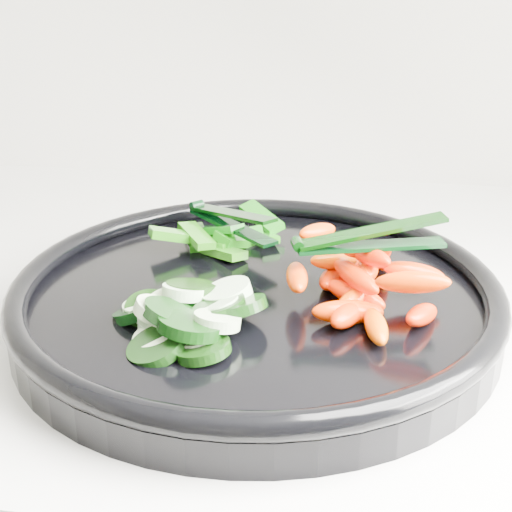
# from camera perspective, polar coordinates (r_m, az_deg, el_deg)

# --- Properties ---
(veggie_tray) EXTENTS (0.40, 0.40, 0.04)m
(veggie_tray) POSITION_cam_1_polar(r_m,az_deg,el_deg) (0.55, -0.00, -3.31)
(veggie_tray) COLOR black
(veggie_tray) RESTS_ON counter
(cucumber_pile) EXTENTS (0.13, 0.12, 0.04)m
(cucumber_pile) POSITION_cam_1_polar(r_m,az_deg,el_deg) (0.50, -6.13, -4.49)
(cucumber_pile) COLOR black
(cucumber_pile) RESTS_ON veggie_tray
(carrot_pile) EXTENTS (0.12, 0.16, 0.05)m
(carrot_pile) POSITION_cam_1_polar(r_m,az_deg,el_deg) (0.53, 8.35, -2.08)
(carrot_pile) COLOR #FF4F00
(carrot_pile) RESTS_ON veggie_tray
(pepper_pile) EXTENTS (0.12, 0.11, 0.04)m
(pepper_pile) POSITION_cam_1_polar(r_m,az_deg,el_deg) (0.63, -2.75, 1.52)
(pepper_pile) COLOR #1D720A
(pepper_pile) RESTS_ON veggie_tray
(tong_carrot) EXTENTS (0.11, 0.05, 0.02)m
(tong_carrot) POSITION_cam_1_polar(r_m,az_deg,el_deg) (0.52, 8.84, 1.35)
(tong_carrot) COLOR black
(tong_carrot) RESTS_ON carrot_pile
(tong_pepper) EXTENTS (0.09, 0.09, 0.02)m
(tong_pepper) POSITION_cam_1_polar(r_m,az_deg,el_deg) (0.63, -2.17, 3.00)
(tong_pepper) COLOR black
(tong_pepper) RESTS_ON pepper_pile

